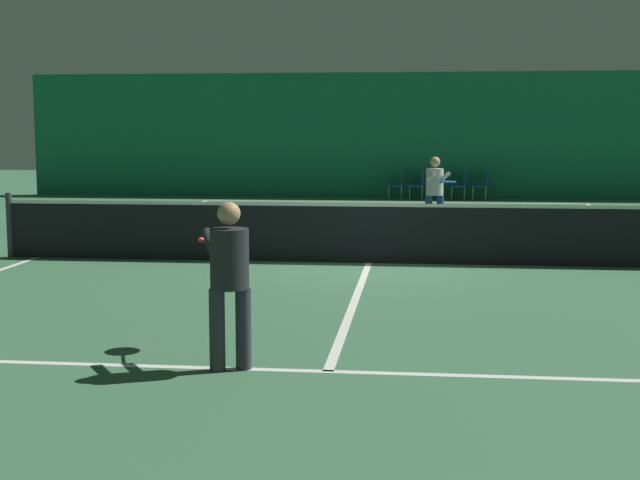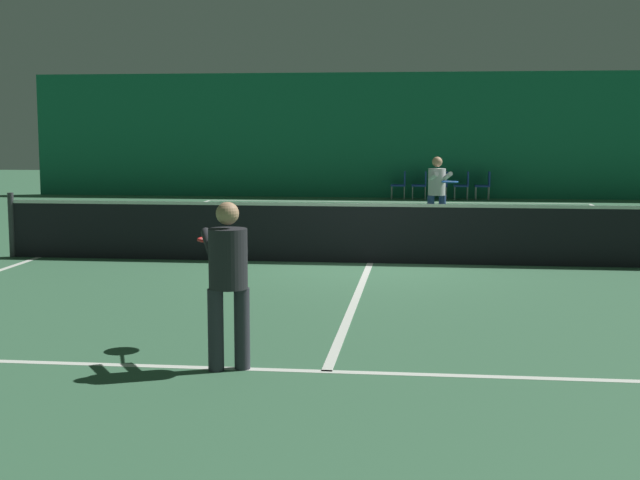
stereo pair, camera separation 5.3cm
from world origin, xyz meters
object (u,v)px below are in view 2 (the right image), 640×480
object	(u,v)px
player_near	(227,272)
tennis_net	(370,231)
courtside_chair_0	(401,183)
courtside_chair_4	(485,184)
courtside_chair_1	(422,183)
courtside_chair_2	(443,183)
courtside_chair_3	(464,183)
player_far	(437,188)

from	to	relation	value
player_near	tennis_net	bearing A→B (deg)	-28.57
courtside_chair_0	courtside_chair_4	size ratio (longest dim) A/B	1.00
courtside_chair_1	courtside_chair_2	world-z (taller)	same
courtside_chair_0	courtside_chair_2	distance (m)	1.26
player_near	courtside_chair_4	distance (m)	19.78
courtside_chair_1	tennis_net	bearing A→B (deg)	-3.34
tennis_net	courtside_chair_3	xyz separation A→B (m)	(2.02, 13.07, -0.03)
tennis_net	player_near	size ratio (longest dim) A/B	8.05
player_far	courtside_chair_1	world-z (taller)	player_far
courtside_chair_3	courtside_chair_4	size ratio (longest dim) A/B	1.00
player_near	player_far	xyz separation A→B (m)	(1.98, 10.80, 0.03)
courtside_chair_0	courtside_chair_2	xyz separation A→B (m)	(1.26, 0.00, 0.00)
tennis_net	player_near	world-z (taller)	player_near
player_far	courtside_chair_2	bearing A→B (deg)	163.68
tennis_net	courtside_chair_1	size ratio (longest dim) A/B	14.29
tennis_net	courtside_chair_4	bearing A→B (deg)	78.54
courtside_chair_2	courtside_chair_3	distance (m)	0.63
player_near	player_far	world-z (taller)	player_far
courtside_chair_0	courtside_chair_4	xyz separation A→B (m)	(2.52, 0.00, 0.00)
courtside_chair_0	courtside_chair_3	xyz separation A→B (m)	(1.89, 0.00, 0.00)
courtside_chair_1	courtside_chair_3	distance (m)	1.26
courtside_chair_0	player_near	bearing A→B (deg)	-2.98
player_near	courtside_chair_0	world-z (taller)	player_near
courtside_chair_1	courtside_chair_3	size ratio (longest dim) A/B	1.00
player_near	courtside_chair_0	size ratio (longest dim) A/B	1.77
tennis_net	courtside_chair_2	bearing A→B (deg)	83.92
courtside_chair_3	tennis_net	bearing A→B (deg)	-8.79
tennis_net	courtside_chair_0	size ratio (longest dim) A/B	14.29
courtside_chair_2	courtside_chair_3	size ratio (longest dim) A/B	1.00
player_far	courtside_chair_4	size ratio (longest dim) A/B	1.84
courtside_chair_1	courtside_chair_3	xyz separation A→B (m)	(1.26, 0.00, 0.00)
courtside_chair_0	courtside_chair_4	bearing A→B (deg)	90.00
courtside_chair_2	player_near	bearing A→B (deg)	-6.65
courtside_chair_3	courtside_chair_4	distance (m)	0.63
courtside_chair_1	player_far	bearing A→B (deg)	2.26
tennis_net	player_near	distance (m)	6.46
courtside_chair_4	courtside_chair_0	bearing A→B (deg)	-90.00
courtside_chair_2	courtside_chair_3	bearing A→B (deg)	90.00
tennis_net	courtside_chair_0	distance (m)	13.07
courtside_chair_4	tennis_net	bearing A→B (deg)	-11.46
player_far	courtside_chair_2	world-z (taller)	player_far
courtside_chair_0	courtside_chair_2	size ratio (longest dim) A/B	1.00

